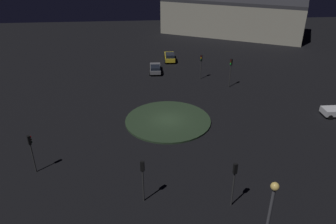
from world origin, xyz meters
The scene contains 10 objects.
ground_plane centered at (0.00, 0.00, 0.00)m, with size 115.88×115.88×0.00m, color black.
roundabout_island centered at (0.00, 0.00, 0.11)m, with size 10.33×10.33×0.22m, color #263823.
car_grey centered at (16.77, 0.65, 0.72)m, with size 4.41×2.08×1.37m.
car_yellow centered at (22.51, -2.29, 0.82)m, with size 4.53×2.09×1.57m.
traffic_light_west centered at (-14.60, -3.92, 2.97)m, with size 0.39×0.35×4.18m.
traffic_light_northwest centered at (-8.68, 13.22, 2.84)m, with size 0.37×0.40×3.98m.
traffic_light_southeast centered at (13.24, -6.30, 2.81)m, with size 0.39×0.37×3.93m.
traffic_light_west_near centered at (-13.45, 3.21, 2.86)m, with size 0.38×0.34×4.02m.
traffic_light_southeast_near centered at (9.66, -10.01, 3.10)m, with size 0.39×0.39×4.36m.
store_building centered at (41.86, -19.07, 4.01)m, with size 26.01×34.08×8.02m.
Camera 1 is at (-34.29, 3.02, 19.17)m, focal length 34.78 mm.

